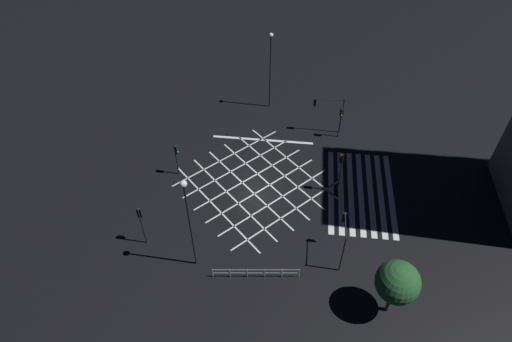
# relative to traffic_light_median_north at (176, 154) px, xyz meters

# --- Properties ---
(ground_plane) EXTENTS (200.00, 200.00, 0.00)m
(ground_plane) POSITION_rel_traffic_light_median_north_xyz_m (-0.48, -7.36, -2.60)
(ground_plane) COLOR black
(road_markings) EXTENTS (15.50, 20.35, 0.01)m
(road_markings) POSITION_rel_traffic_light_median_north_xyz_m (-0.16, -13.13, -2.60)
(road_markings) COLOR silver
(road_markings) RESTS_ON ground_plane
(traffic_light_median_north) EXTENTS (0.36, 0.39, 3.64)m
(traffic_light_median_north) POSITION_rel_traffic_light_median_north_xyz_m (0.00, 0.00, 0.00)
(traffic_light_median_north) COLOR black
(traffic_light_median_north) RESTS_ON ground_plane
(traffic_light_median_south) EXTENTS (0.36, 0.39, 4.55)m
(traffic_light_median_south) POSITION_rel_traffic_light_median_north_xyz_m (-0.55, -14.77, 0.63)
(traffic_light_median_south) COLOR black
(traffic_light_median_south) RESTS_ON ground_plane
(traffic_light_sw_main) EXTENTS (2.71, 0.36, 4.17)m
(traffic_light_sw_main) POSITION_rel_traffic_light_median_north_xyz_m (-7.68, -14.90, 0.48)
(traffic_light_sw_main) COLOR black
(traffic_light_sw_main) RESTS_ON ground_plane
(traffic_light_nw_main) EXTENTS (0.39, 0.36, 4.18)m
(traffic_light_nw_main) POSITION_rel_traffic_light_median_north_xyz_m (-8.06, 0.88, 0.38)
(traffic_light_nw_main) COLOR black
(traffic_light_nw_main) RESTS_ON ground_plane
(traffic_light_se_cross) EXTENTS (0.36, 3.08, 4.22)m
(traffic_light_se_cross) POSITION_rel_traffic_light_median_north_xyz_m (7.85, -13.61, 0.53)
(traffic_light_se_cross) COLOR black
(traffic_light_se_cross) RESTS_ON ground_plane
(traffic_light_se_main) EXTENTS (0.39, 0.36, 3.75)m
(traffic_light_se_main) POSITION_rel_traffic_light_median_north_xyz_m (7.07, -15.03, 0.08)
(traffic_light_se_main) COLOR black
(traffic_light_se_main) RESTS_ON ground_plane
(street_lamp_east) EXTENTS (0.44, 0.44, 8.88)m
(street_lamp_east) POSITION_rel_traffic_light_median_north_xyz_m (11.51, -7.51, 3.17)
(street_lamp_east) COLOR black
(street_lamp_east) RESTS_ON ground_plane
(street_lamp_west) EXTENTS (0.51, 0.51, 9.48)m
(street_lamp_west) POSITION_rel_traffic_light_median_north_xyz_m (-9.69, -3.61, 3.94)
(street_lamp_west) COLOR black
(street_lamp_west) RESTS_ON ground_plane
(street_tree_near) EXTENTS (3.09, 3.09, 5.31)m
(street_tree_near) POSITION_rel_traffic_light_median_north_xyz_m (-12.07, -18.31, 1.14)
(street_tree_near) COLOR brown
(street_tree_near) RESTS_ON ground_plane
(pedestrian_railing) EXTENTS (0.79, 6.68, 1.05)m
(pedestrian_railing) POSITION_rel_traffic_light_median_north_xyz_m (-10.41, -8.47, -1.94)
(pedestrian_railing) COLOR #B7B7BC
(pedestrian_railing) RESTS_ON ground_plane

